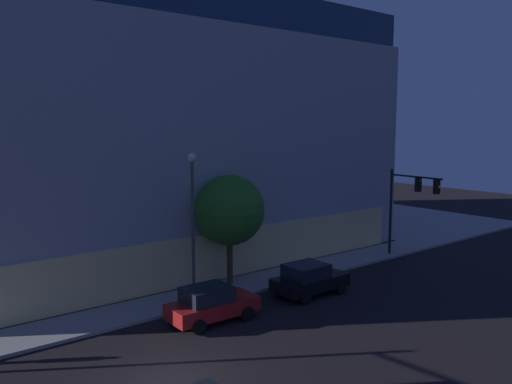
# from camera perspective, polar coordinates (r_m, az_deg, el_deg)

# --- Properties ---
(modern_building) EXTENTS (30.17, 26.00, 16.90)m
(modern_building) POSITION_cam_1_polar(r_m,az_deg,el_deg) (40.76, -13.01, 6.36)
(modern_building) COLOR #4C4C51
(modern_building) RESTS_ON ground
(traffic_light_far_corner) EXTENTS (0.49, 4.07, 5.86)m
(traffic_light_far_corner) POSITION_cam_1_polar(r_m,az_deg,el_deg) (35.63, 16.52, -0.43)
(traffic_light_far_corner) COLOR black
(traffic_light_far_corner) RESTS_ON sidewalk_corner
(street_lamp_sidewalk) EXTENTS (0.44, 0.44, 7.43)m
(street_lamp_sidewalk) POSITION_cam_1_polar(r_m,az_deg,el_deg) (26.25, -6.98, -1.66)
(street_lamp_sidewalk) COLOR #444444
(street_lamp_sidewalk) RESTS_ON sidewalk_corner
(sidewalk_tree) EXTENTS (3.91, 3.91, 6.11)m
(sidewalk_tree) POSITION_cam_1_polar(r_m,az_deg,el_deg) (28.62, -2.94, -2.02)
(sidewalk_tree) COLOR #4C361E
(sidewalk_tree) RESTS_ON sidewalk_corner
(car_red) EXTENTS (4.23, 2.09, 1.69)m
(car_red) POSITION_cam_1_polar(r_m,az_deg,el_deg) (24.27, -4.95, -12.14)
(car_red) COLOR maroon
(car_red) RESTS_ON ground
(car_black) EXTENTS (4.16, 2.24, 1.69)m
(car_black) POSITION_cam_1_polar(r_m,az_deg,el_deg) (28.03, 5.85, -9.47)
(car_black) COLOR black
(car_black) RESTS_ON ground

